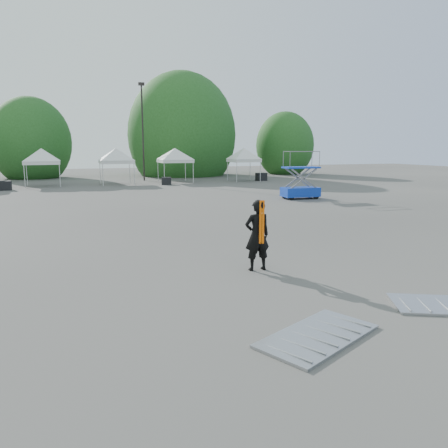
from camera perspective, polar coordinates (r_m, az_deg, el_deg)
name	(u,v)px	position (r m, az deg, el deg)	size (l,w,h in m)	color
ground	(225,251)	(14.77, 0.18, -3.53)	(120.00, 120.00, 0.00)	#474442
light_pole_east	(143,126)	(46.19, -10.59, 12.45)	(0.60, 0.25, 9.80)	black
tree_mid_w	(31,142)	(53.52, -23.91, 9.72)	(4.16, 4.16, 6.33)	#382314
tree_mid_e	(182,135)	(54.30, -5.50, 11.48)	(5.12, 5.12, 7.79)	#382314
tree_far_e	(285,145)	(57.23, 7.94, 10.14)	(3.84, 3.84, 5.84)	#382314
tent_d	(41,151)	(42.00, -22.76, 8.74)	(4.25, 4.25, 3.88)	silver
tent_e	(116,151)	(42.03, -13.94, 9.22)	(4.22, 4.22, 3.88)	silver
tent_f	(175,151)	(43.44, -6.43, 9.47)	(4.31, 4.31, 3.88)	silver
tent_g	(244,151)	(44.77, 2.61, 9.54)	(3.91, 3.91, 3.88)	silver
man	(257,235)	(12.32, 4.36, -1.46)	(0.75, 0.50, 2.02)	black
scissor_lift	(301,175)	(29.85, 10.00, 6.33)	(2.52, 1.36, 3.17)	#0D46B5
barrier_left	(318,335)	(8.49, 12.13, -14.04)	(2.71, 2.11, 0.08)	#9EA0A5
crate_west	(5,186)	(39.39, -26.72, 4.50)	(0.97, 0.76, 0.76)	black
crate_mid	(166,181)	(40.80, -7.53, 5.60)	(0.89, 0.69, 0.69)	black
crate_east	(261,177)	(45.54, 4.90, 6.17)	(1.02, 0.79, 0.79)	black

